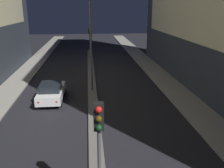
# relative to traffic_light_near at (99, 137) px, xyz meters

# --- Properties ---
(median_strip) EXTENTS (0.77, 37.80, 0.11)m
(median_strip) POSITION_rel_traffic_light_near_xyz_m (0.00, 16.97, -3.28)
(median_strip) COLOR #66605B
(median_strip) RESTS_ON ground
(traffic_light_near) EXTENTS (0.32, 0.42, 4.39)m
(traffic_light_near) POSITION_rel_traffic_light_near_xyz_m (0.00, 0.00, 0.00)
(traffic_light_near) COLOR #4C4C51
(traffic_light_near) RESTS_ON median_strip
(traffic_light_mid) EXTENTS (0.32, 0.42, 4.39)m
(traffic_light_mid) POSITION_rel_traffic_light_near_xyz_m (0.00, 28.10, 0.00)
(traffic_light_mid) COLOR #4C4C51
(traffic_light_mid) RESTS_ON median_strip
(street_lamp) EXTENTS (0.53, 0.53, 9.85)m
(street_lamp) POSITION_rel_traffic_light_near_xyz_m (0.00, 14.20, 3.36)
(street_lamp) COLOR #4C4C51
(street_lamp) RESTS_ON median_strip
(car_left_lane) EXTENTS (1.84, 4.37, 1.52)m
(car_left_lane) POSITION_rel_traffic_light_near_xyz_m (-3.30, 12.20, -2.57)
(car_left_lane) COLOR silver
(car_left_lane) RESTS_ON ground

